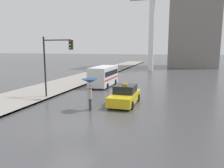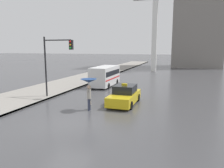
% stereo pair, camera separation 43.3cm
% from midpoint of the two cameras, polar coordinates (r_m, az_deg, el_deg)
% --- Properties ---
extents(ground_plane, '(300.00, 300.00, 0.00)m').
position_cam_midpoint_polar(ground_plane, '(13.29, -10.55, -10.24)').
color(ground_plane, '#424244').
extents(taxi, '(1.91, 4.31, 1.67)m').
position_cam_midpoint_polar(taxi, '(17.47, 3.99, -3.03)').
color(taxi, gold).
rests_on(taxi, ground_plane).
extents(ambulance_van, '(2.11, 5.30, 2.30)m').
position_cam_midpoint_polar(ambulance_van, '(25.59, -1.34, 2.29)').
color(ambulance_van, silver).
rests_on(ambulance_van, ground_plane).
extents(pedestrian_with_umbrella, '(1.16, 1.16, 2.28)m').
position_cam_midpoint_polar(pedestrian_with_umbrella, '(15.43, -5.28, -0.10)').
color(pedestrian_with_umbrella, '#2D3347').
rests_on(pedestrian_with_umbrella, ground_plane).
extents(traffic_light, '(2.81, 0.38, 5.40)m').
position_cam_midpoint_polar(traffic_light, '(19.48, -13.81, 7.01)').
color(traffic_light, black).
rests_on(traffic_light, ground_plane).
extents(monument_cross, '(8.44, 0.90, 19.19)m').
position_cam_midpoint_polar(monument_cross, '(43.52, 11.51, 17.70)').
color(monument_cross, white).
rests_on(monument_cross, ground_plane).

